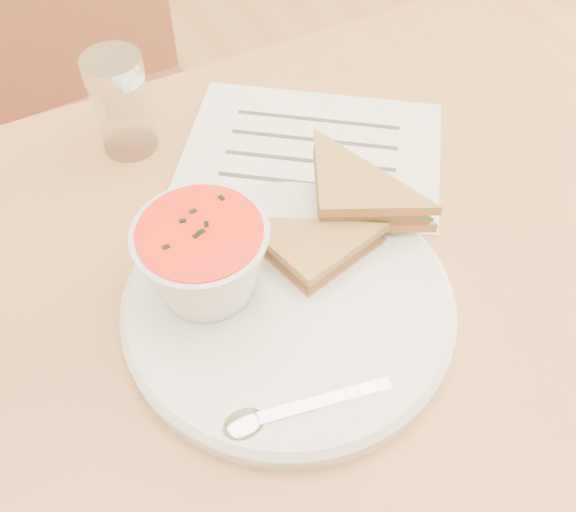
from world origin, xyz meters
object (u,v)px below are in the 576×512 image
chair_far (117,147)px  soup_bowl (204,262)px  plate (288,305)px  dining_table (271,448)px  condiment_shaker (121,105)px

chair_far → soup_bowl: (-0.04, -0.59, 0.35)m
plate → soup_bowl: size_ratio=2.60×
dining_table → chair_far: (-0.01, 0.60, 0.08)m
dining_table → plate: plate is taller
chair_far → plate: bearing=87.5°
dining_table → condiment_shaker: (-0.04, 0.25, 0.43)m
dining_table → soup_bowl: size_ratio=8.79×
plate → soup_bowl: 0.09m
dining_table → soup_bowl: 0.43m
dining_table → plate: 0.38m
soup_bowl → condiment_shaker: condiment_shaker is taller
soup_bowl → condiment_shaker: 0.24m
chair_far → condiment_shaker: 0.50m
chair_far → soup_bowl: chair_far is taller
dining_table → soup_bowl: soup_bowl is taller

